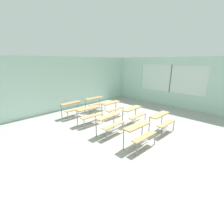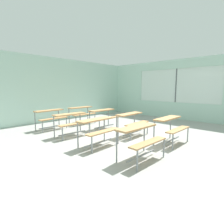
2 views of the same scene
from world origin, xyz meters
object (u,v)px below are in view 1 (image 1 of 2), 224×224
object	(u,v)px
desk_bench_r0c1	(162,119)
desk_bench_r2c0	(89,112)
desk_bench_r1c1	(134,112)
desk_bench_r1c0	(110,121)
desk_bench_r3c1	(95,101)
desk_bench_r2c1	(112,106)
desk_bench_r0c0	(140,131)
desk_bench_r3c0	(73,106)

from	to	relation	value
desk_bench_r0c1	desk_bench_r2c0	bearing A→B (deg)	119.59
desk_bench_r0c1	desk_bench_r1c1	world-z (taller)	same
desk_bench_r1c0	desk_bench_r2c0	distance (m)	1.39
desk_bench_r1c0	desk_bench_r3c1	xyz separation A→B (m)	(1.53, 2.77, 0.00)
desk_bench_r1c0	desk_bench_r2c0	size ratio (longest dim) A/B	0.99
desk_bench_r0c1	desk_bench_r1c0	xyz separation A→B (m)	(-1.59, 1.35, 0.00)
desk_bench_r0c1	desk_bench_r2c1	world-z (taller)	same
desk_bench_r0c0	desk_bench_r1c1	bearing A→B (deg)	44.37
desk_bench_r1c1	desk_bench_r3c1	bearing A→B (deg)	87.68
desk_bench_r3c0	desk_bench_r3c1	xyz separation A→B (m)	(1.47, -0.01, 0.00)
desk_bench_r3c0	desk_bench_r0c1	bearing A→B (deg)	-71.91
desk_bench_r0c1	desk_bench_r1c1	bearing A→B (deg)	94.65
desk_bench_r1c0	desk_bench_r3c1	bearing A→B (deg)	59.32
desk_bench_r0c1	desk_bench_r2c0	size ratio (longest dim) A/B	0.98
desk_bench_r1c1	desk_bench_r3c0	bearing A→B (deg)	115.40
desk_bench_r0c1	desk_bench_r1c0	bearing A→B (deg)	140.36
desk_bench_r0c0	desk_bench_r2c1	xyz separation A→B (m)	(1.51, 2.73, 0.00)
desk_bench_r2c0	desk_bench_r2c1	size ratio (longest dim) A/B	1.02
desk_bench_r1c0	desk_bench_r3c1	size ratio (longest dim) A/B	0.99
desk_bench_r1c1	desk_bench_r3c0	world-z (taller)	same
desk_bench_r1c1	desk_bench_r3c0	size ratio (longest dim) A/B	1.00
desk_bench_r1c0	desk_bench_r1c1	world-z (taller)	same
desk_bench_r0c0	desk_bench_r0c1	world-z (taller)	same
desk_bench_r1c1	desk_bench_r3c1	world-z (taller)	same
desk_bench_r2c1	desk_bench_r3c1	bearing A→B (deg)	90.28
desk_bench_r0c0	desk_bench_r2c0	size ratio (longest dim) A/B	0.99
desk_bench_r3c0	desk_bench_r3c1	distance (m)	1.47
desk_bench_r0c0	desk_bench_r1c1	world-z (taller)	same
desk_bench_r0c0	desk_bench_r3c1	xyz separation A→B (m)	(1.51, 4.14, 0.00)
desk_bench_r3c1	desk_bench_r0c1	bearing A→B (deg)	-86.36
desk_bench_r1c0	desk_bench_r0c0	bearing A→B (deg)	-90.82
desk_bench_r2c0	desk_bench_r3c1	bearing A→B (deg)	46.22
desk_bench_r1c1	desk_bench_r3c1	xyz separation A→B (m)	(0.04, 2.80, 0.00)
desk_bench_r0c1	desk_bench_r3c1	bearing A→B (deg)	91.51
desk_bench_r1c0	desk_bench_r2c0	xyz separation A→B (m)	(0.08, 1.39, 0.00)
desk_bench_r0c1	desk_bench_r2c1	xyz separation A→B (m)	(-0.06, 2.71, 0.00)
desk_bench_r0c1	desk_bench_r3c0	xyz separation A→B (m)	(-1.52, 4.13, 0.00)
desk_bench_r1c1	desk_bench_r2c1	bearing A→B (deg)	87.27
desk_bench_r0c0	desk_bench_r0c1	bearing A→B (deg)	2.98
desk_bench_r3c0	desk_bench_r3c1	size ratio (longest dim) A/B	0.99
desk_bench_r3c1	desk_bench_r2c0	bearing A→B (deg)	-133.73
desk_bench_r0c1	desk_bench_r3c1	xyz separation A→B (m)	(-0.05, 4.12, 0.00)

